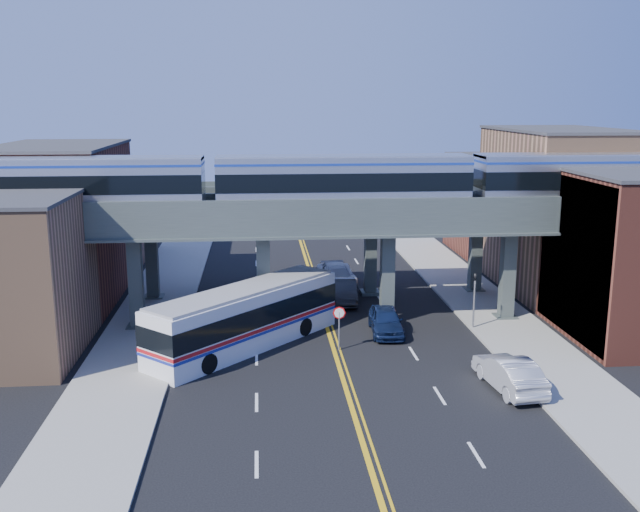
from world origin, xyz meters
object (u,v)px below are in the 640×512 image
(car_parked_curb, at_px, (509,373))
(stop_sign, at_px, (339,321))
(transit_train, at_px, (343,181))
(traffic_signal, at_px, (474,295))
(car_lane_c, at_px, (337,275))
(car_lane_a, at_px, (386,321))
(transit_bus, at_px, (246,318))
(car_lane_d, at_px, (338,277))
(car_lane_b, at_px, (344,291))

(car_parked_curb, bearing_deg, stop_sign, -45.97)
(transit_train, height_order, traffic_signal, transit_train)
(traffic_signal, xyz_separation_m, car_lane_c, (-7.40, 11.89, -1.49))
(stop_sign, bearing_deg, car_parked_curb, -39.44)
(traffic_signal, relative_size, car_lane_a, 0.85)
(transit_train, bearing_deg, car_lane_c, 85.82)
(transit_bus, distance_m, car_lane_a, 8.90)
(transit_train, distance_m, car_lane_d, 12.58)
(transit_train, distance_m, traffic_signal, 10.93)
(stop_sign, distance_m, car_lane_d, 14.32)
(stop_sign, xyz_separation_m, car_lane_a, (3.26, 2.78, -0.94))
(car_lane_d, bearing_deg, car_lane_a, -85.81)
(car_lane_a, xyz_separation_m, car_lane_b, (-1.76, 7.17, -0.01))
(traffic_signal, xyz_separation_m, transit_bus, (-14.30, -2.01, -0.52))
(car_lane_c, bearing_deg, car_lane_d, -91.85)
(stop_sign, distance_m, car_lane_b, 10.11)
(traffic_signal, xyz_separation_m, car_lane_d, (-7.40, 11.21, -1.51))
(traffic_signal, xyz_separation_m, car_lane_b, (-7.40, 6.95, -1.49))
(car_lane_c, relative_size, car_lane_d, 1.07)
(transit_bus, distance_m, car_parked_curb, 15.25)
(car_parked_curb, bearing_deg, car_lane_a, -70.07)
(car_lane_d, xyz_separation_m, car_parked_curb, (6.36, -20.68, 0.07))
(transit_bus, bearing_deg, car_lane_d, 15.92)
(car_lane_b, relative_size, car_parked_curb, 0.94)
(transit_train, xyz_separation_m, car_lane_a, (2.48, -2.22, -8.51))
(stop_sign, height_order, transit_bus, transit_bus)
(car_lane_c, bearing_deg, car_lane_a, -83.58)
(stop_sign, height_order, car_lane_d, stop_sign)
(stop_sign, relative_size, car_lane_d, 0.48)
(stop_sign, xyz_separation_m, car_lane_d, (1.50, 14.21, -0.97))
(car_lane_b, height_order, car_lane_c, car_lane_c)
(car_lane_a, bearing_deg, car_parked_curb, -60.35)
(stop_sign, relative_size, car_lane_a, 0.54)
(stop_sign, bearing_deg, transit_train, 81.17)
(car_lane_c, distance_m, car_parked_curb, 22.29)
(transit_train, distance_m, transit_bus, 10.55)
(traffic_signal, height_order, car_parked_curb, traffic_signal)
(stop_sign, height_order, traffic_signal, traffic_signal)
(car_lane_a, xyz_separation_m, car_lane_c, (-1.76, 12.11, -0.01))
(car_lane_a, height_order, car_lane_c, car_lane_a)
(car_lane_d, bearing_deg, stop_sign, -100.59)
(transit_bus, bearing_deg, car_parked_curb, -75.86)
(car_parked_curb, bearing_deg, traffic_signal, -102.78)
(stop_sign, bearing_deg, car_lane_d, 83.97)
(traffic_signal, distance_m, car_lane_c, 14.09)
(transit_bus, xyz_separation_m, car_lane_d, (6.90, 13.22, -0.98))
(transit_bus, relative_size, car_lane_d, 2.16)
(car_lane_b, distance_m, car_parked_curb, 17.61)
(car_parked_curb, bearing_deg, car_lane_b, -75.35)
(transit_train, distance_m, stop_sign, 9.11)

